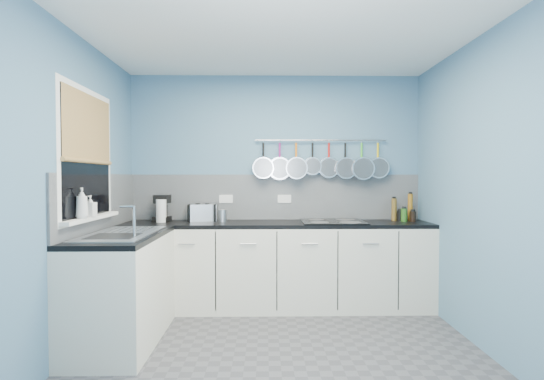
{
  "coord_description": "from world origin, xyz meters",
  "views": [
    {
      "loc": [
        -0.11,
        -3.12,
        1.36
      ],
      "look_at": [
        -0.05,
        0.75,
        1.25
      ],
      "focal_mm": 27.31,
      "sensor_mm": 36.0,
      "label": 1
    }
  ],
  "objects_px": {
    "soap_bottle_b": "(90,206)",
    "hob": "(333,221)",
    "soap_bottle_a": "(82,203)",
    "coffee_maker": "(162,208)",
    "paper_towel": "(161,211)",
    "canister": "(222,216)",
    "toaster": "(203,213)"
  },
  "relations": [
    {
      "from": "toaster",
      "to": "canister",
      "type": "relative_size",
      "value": 2.19
    },
    {
      "from": "soap_bottle_a",
      "to": "canister",
      "type": "xyz_separation_m",
      "value": [
        0.96,
        1.14,
        -0.21
      ]
    },
    {
      "from": "soap_bottle_a",
      "to": "paper_towel",
      "type": "relative_size",
      "value": 1.01
    },
    {
      "from": "paper_towel",
      "to": "canister",
      "type": "height_order",
      "value": "paper_towel"
    },
    {
      "from": "soap_bottle_b",
      "to": "paper_towel",
      "type": "xyz_separation_m",
      "value": [
        0.33,
        0.96,
        -0.12
      ]
    },
    {
      "from": "toaster",
      "to": "canister",
      "type": "bearing_deg",
      "value": -40.8
    },
    {
      "from": "canister",
      "to": "hob",
      "type": "xyz_separation_m",
      "value": [
        1.16,
        -0.05,
        -0.06
      ]
    },
    {
      "from": "paper_towel",
      "to": "toaster",
      "type": "distance_m",
      "value": 0.43
    },
    {
      "from": "soap_bottle_a",
      "to": "coffee_maker",
      "type": "relative_size",
      "value": 0.85
    },
    {
      "from": "coffee_maker",
      "to": "soap_bottle_a",
      "type": "bearing_deg",
      "value": -99.65
    },
    {
      "from": "soap_bottle_b",
      "to": "hob",
      "type": "height_order",
      "value": "soap_bottle_b"
    },
    {
      "from": "paper_towel",
      "to": "canister",
      "type": "distance_m",
      "value": 0.64
    },
    {
      "from": "toaster",
      "to": "canister",
      "type": "distance_m",
      "value": 0.25
    },
    {
      "from": "coffee_maker",
      "to": "toaster",
      "type": "relative_size",
      "value": 1.0
    },
    {
      "from": "coffee_maker",
      "to": "canister",
      "type": "relative_size",
      "value": 2.2
    },
    {
      "from": "soap_bottle_b",
      "to": "canister",
      "type": "distance_m",
      "value": 1.39
    },
    {
      "from": "coffee_maker",
      "to": "soap_bottle_b",
      "type": "bearing_deg",
      "value": -101.73
    },
    {
      "from": "soap_bottle_a",
      "to": "soap_bottle_b",
      "type": "height_order",
      "value": "soap_bottle_a"
    },
    {
      "from": "soap_bottle_b",
      "to": "hob",
      "type": "distance_m",
      "value": 2.34
    },
    {
      "from": "coffee_maker",
      "to": "toaster",
      "type": "bearing_deg",
      "value": 11.92
    },
    {
      "from": "soap_bottle_a",
      "to": "coffee_maker",
      "type": "distance_m",
      "value": 1.24
    },
    {
      "from": "toaster",
      "to": "hob",
      "type": "relative_size",
      "value": 0.43
    },
    {
      "from": "soap_bottle_a",
      "to": "coffee_maker",
      "type": "bearing_deg",
      "value": 75.09
    },
    {
      "from": "canister",
      "to": "hob",
      "type": "height_order",
      "value": "canister"
    },
    {
      "from": "paper_towel",
      "to": "toaster",
      "type": "bearing_deg",
      "value": 17.15
    },
    {
      "from": "soap_bottle_a",
      "to": "hob",
      "type": "distance_m",
      "value": 2.4
    },
    {
      "from": "soap_bottle_b",
      "to": "toaster",
      "type": "xyz_separation_m",
      "value": [
        0.74,
        1.09,
        -0.15
      ]
    },
    {
      "from": "soap_bottle_b",
      "to": "canister",
      "type": "xyz_separation_m",
      "value": [
        0.96,
        0.99,
        -0.17
      ]
    },
    {
      "from": "toaster",
      "to": "hob",
      "type": "xyz_separation_m",
      "value": [
        1.38,
        -0.15,
        -0.08
      ]
    },
    {
      "from": "toaster",
      "to": "canister",
      "type": "height_order",
      "value": "toaster"
    },
    {
      "from": "toaster",
      "to": "hob",
      "type": "distance_m",
      "value": 1.39
    },
    {
      "from": "paper_towel",
      "to": "hob",
      "type": "height_order",
      "value": "paper_towel"
    }
  ]
}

